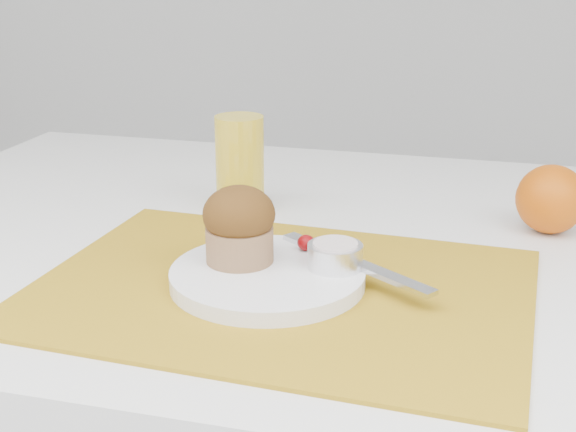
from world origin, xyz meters
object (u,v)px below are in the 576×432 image
(plate, at_px, (267,277))
(muffin, at_px, (239,225))
(orange, at_px, (551,199))
(juice_glass, at_px, (240,164))

(plate, height_order, muffin, muffin)
(orange, bearing_deg, juice_glass, -177.09)
(orange, xyz_separation_m, juice_glass, (-0.38, -0.02, 0.02))
(orange, height_order, juice_glass, juice_glass)
(juice_glass, bearing_deg, orange, 2.91)
(orange, xyz_separation_m, muffin, (-0.31, -0.23, 0.02))
(plate, distance_m, muffin, 0.06)
(juice_glass, bearing_deg, muffin, -71.95)
(orange, relative_size, juice_glass, 0.67)
(muffin, bearing_deg, juice_glass, 108.05)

